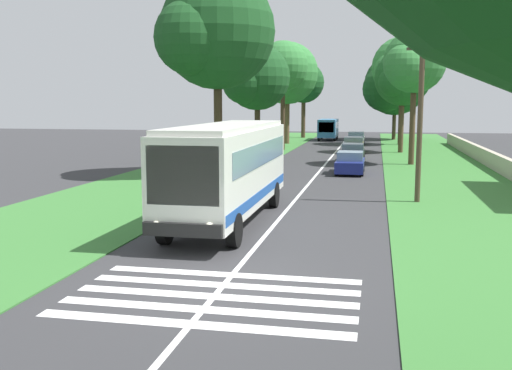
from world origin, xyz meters
TOP-DOWN VIEW (x-y plane):
  - ground at (0.00, 0.00)m, footprint 160.00×160.00m
  - grass_verge_left at (15.00, 8.20)m, footprint 120.00×8.00m
  - grass_verge_right at (15.00, -8.20)m, footprint 120.00×8.00m
  - centre_line at (15.00, 0.00)m, footprint 110.00×0.16m
  - coach_bus at (7.79, 1.80)m, footprint 11.16×2.62m
  - zebra_crossing at (-0.90, 0.00)m, footprint 4.05×6.80m
  - trailing_car_0 at (24.50, -2.06)m, footprint 4.30×1.78m
  - trailing_car_1 at (32.14, -1.93)m, footprint 4.30×1.78m
  - trailing_car_2 at (41.05, -1.62)m, footprint 4.30×1.78m
  - trailing_car_3 at (51.00, -1.54)m, footprint 4.30×1.78m
  - trailing_minibus_0 at (58.54, 2.09)m, footprint 6.00×2.14m
  - roadside_tree_left_0 at (62.76, 5.73)m, footprint 6.01×5.24m
  - roadside_tree_left_1 at (33.25, 5.93)m, footprint 6.48×5.26m
  - roadside_tree_left_2 at (51.20, 6.31)m, footprint 8.69×6.95m
  - roadside_tree_left_3 at (21.79, 6.19)m, footprint 8.11×7.09m
  - roadside_tree_left_4 at (42.53, 5.28)m, footprint 5.81×4.76m
  - roadside_tree_right_0 at (52.06, -6.07)m, footprint 7.54×6.58m
  - roadside_tree_right_2 at (30.82, -6.08)m, footprint 5.53×4.50m
  - roadside_tree_right_3 at (41.70, -5.76)m, footprint 5.88×5.05m
  - roadside_tree_right_4 at (60.75, -5.47)m, footprint 9.00×7.63m
  - utility_pole at (13.77, -5.57)m, footprint 0.24×1.40m

SIDE VIEW (x-z plane):
  - ground at x=0.00m, z-range 0.00..0.00m
  - zebra_crossing at x=-0.90m, z-range 0.00..0.01m
  - centre_line at x=15.00m, z-range 0.00..0.01m
  - grass_verge_left at x=15.00m, z-range 0.00..0.04m
  - grass_verge_right at x=15.00m, z-range 0.00..0.04m
  - trailing_car_0 at x=24.50m, z-range -0.05..1.38m
  - trailing_car_1 at x=32.14m, z-range -0.05..1.38m
  - trailing_car_2 at x=41.05m, z-range -0.05..1.38m
  - trailing_car_3 at x=51.00m, z-range -0.05..1.38m
  - trailing_minibus_0 at x=58.54m, z-range 0.28..2.81m
  - coach_bus at x=7.79m, z-range 0.28..4.01m
  - utility_pole at x=13.77m, z-range 0.18..7.64m
  - roadside_tree_left_1 at x=33.25m, z-range 1.81..10.94m
  - roadside_tree_right_4 at x=60.75m, z-range 1.30..11.75m
  - roadside_tree_right_3 at x=41.70m, z-range 2.00..11.25m
  - roadside_tree_left_0 at x=62.76m, z-range 2.11..11.80m
  - roadside_tree_right_2 at x=30.82m, z-range 2.46..12.12m
  - roadside_tree_left_2 at x=51.20m, z-range 1.96..13.04m
  - roadside_tree_left_4 at x=42.53m, z-range 2.65..12.96m
  - roadside_tree_right_0 at x=52.06m, z-range 2.33..13.83m
  - roadside_tree_left_3 at x=21.79m, z-range 2.50..14.88m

